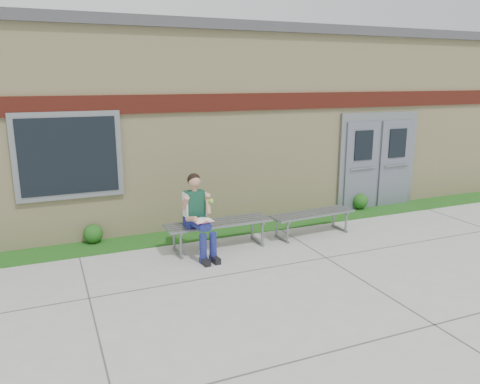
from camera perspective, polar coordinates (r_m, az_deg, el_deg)
name	(u,v)px	position (r m, az deg, el deg)	size (l,w,h in m)	color
ground	(290,278)	(7.56, 6.12, -10.38)	(80.00, 80.00, 0.00)	#9E9E99
grass_strip	(229,230)	(9.75, -1.30, -4.62)	(16.00, 0.80, 0.02)	#1E4813
school_building	(181,116)	(12.51, -7.18, 9.13)	(16.20, 6.22, 4.20)	beige
bench_left	(219,228)	(8.64, -2.62, -4.37)	(1.98, 0.57, 0.51)	slate
bench_right	(312,218)	(9.50, 8.79, -3.10)	(1.81, 0.62, 0.46)	slate
girl	(198,214)	(8.19, -5.10, -2.67)	(0.54, 0.88, 1.47)	navy
shrub_mid	(93,234)	(9.34, -17.47, -4.87)	(0.36, 0.36, 0.36)	#1E4813
shrub_east	(360,201)	(11.57, 14.41, -1.09)	(0.38, 0.38, 0.38)	#1E4813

